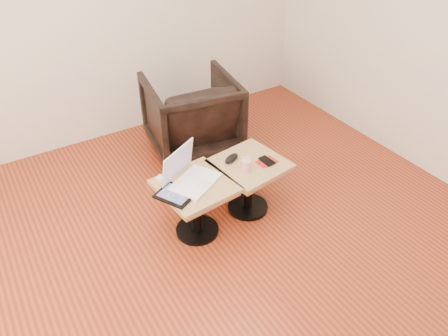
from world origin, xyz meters
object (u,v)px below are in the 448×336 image
side_table_left (196,197)px  side_table_right (249,175)px  striped_cup (246,166)px  armchair (192,115)px  laptop (190,176)px

side_table_left → side_table_right: (0.47, 0.02, 0.00)m
side_table_right → striped_cup: bearing=-146.9°
side_table_left → striped_cup: (0.39, -0.05, 0.16)m
side_table_right → striped_cup: (-0.08, -0.07, 0.16)m
side_table_left → armchair: size_ratio=0.67×
laptop → armchair: (0.54, 0.98, -0.13)m
side_table_right → laptop: bearing=168.3°
laptop → striped_cup: (0.41, -0.10, -0.01)m
side_table_left → armchair: bearing=57.5°
armchair → laptop: bearing=70.5°
armchair → striped_cup: bearing=92.2°
striped_cup → armchair: (0.14, 1.09, -0.13)m
side_table_right → side_table_left: bearing=174.2°
striped_cup → side_table_left: bearing=172.1°
striped_cup → armchair: armchair is taller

